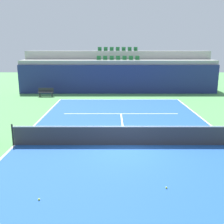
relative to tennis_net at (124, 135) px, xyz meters
name	(u,v)px	position (x,y,z in m)	size (l,w,h in m)	color
ground_plane	(124,145)	(0.00, 0.00, -0.51)	(80.00, 80.00, 0.00)	#4C8C4C
court_surface	(124,145)	(0.00, 0.00, -0.50)	(11.00, 24.00, 0.01)	#1E4C99
baseline_far	(118,99)	(0.00, 11.95, -0.50)	(11.00, 0.10, 0.00)	white
sideline_left	(13,145)	(-5.45, 0.00, -0.50)	(0.10, 24.00, 0.00)	white
service_line_far	(120,114)	(0.00, 6.40, -0.50)	(8.26, 0.10, 0.00)	white
centre_service_line	(121,126)	(0.00, 3.20, -0.50)	(0.10, 6.40, 0.00)	white
back_wall	(117,79)	(0.00, 15.28, 0.98)	(20.71, 0.30, 2.97)	navy
stands_tier_lower	(117,76)	(0.00, 16.63, 1.20)	(20.71, 2.40, 3.41)	#9E9E99
stands_tier_upper	(116,70)	(0.00, 19.03, 1.66)	(20.71, 2.40, 4.34)	#9E9E99
seating_row_lower	(117,59)	(0.00, 16.73, 3.02)	(4.60, 0.44, 0.44)	#1E6633
seating_row_upper	(116,50)	(0.00, 19.13, 3.95)	(4.60, 0.44, 0.44)	#1E6633
tennis_net	(124,135)	(0.00, 0.00, 0.00)	(11.08, 0.08, 1.07)	black
player_bench	(44,92)	(-7.13, 13.40, 0.00)	(1.50, 0.40, 0.85)	#232328
tennis_ball_0	(165,188)	(1.19, -4.16, -0.47)	(0.07, 0.07, 0.07)	#CCE033
tennis_ball_1	(38,200)	(-2.94, -4.88, -0.47)	(0.07, 0.07, 0.07)	#CCE033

